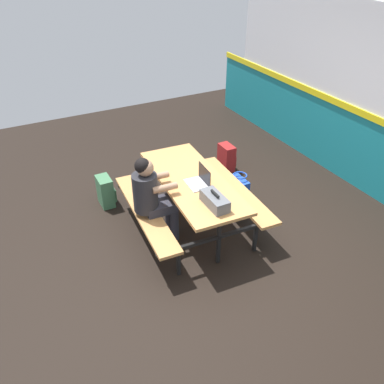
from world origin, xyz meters
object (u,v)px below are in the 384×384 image
object	(u,v)px
toolbox_grey	(215,201)
backpack_dark	(106,191)
satchel_spare	(227,158)
tote_bag_bright	(239,189)
picnic_table_main	(192,190)
student_nearer	(152,194)
laptop_silver	(199,181)

from	to	relation	value
toolbox_grey	backpack_dark	xyz separation A→B (m)	(-1.67, -0.82, -0.60)
satchel_spare	backpack_dark	bearing A→B (deg)	-88.23
toolbox_grey	tote_bag_bright	distance (m)	1.43
backpack_dark	satchel_spare	xyz separation A→B (m)	(-0.06, 2.08, 0.00)
picnic_table_main	tote_bag_bright	xyz separation A→B (m)	(-0.24, 0.90, -0.38)
picnic_table_main	tote_bag_bright	size ratio (longest dim) A/B	4.49
picnic_table_main	tote_bag_bright	bearing A→B (deg)	105.12
picnic_table_main	student_nearer	bearing A→B (deg)	-87.15
laptop_silver	backpack_dark	bearing A→B (deg)	-143.04
student_nearer	satchel_spare	distance (m)	2.17
picnic_table_main	toolbox_grey	world-z (taller)	toolbox_grey
picnic_table_main	satchel_spare	distance (m)	1.68
backpack_dark	tote_bag_bright	distance (m)	1.93
student_nearer	laptop_silver	bearing A→B (deg)	79.33
laptop_silver	tote_bag_bright	world-z (taller)	laptop_silver
toolbox_grey	satchel_spare	size ratio (longest dim) A/B	0.91
picnic_table_main	laptop_silver	world-z (taller)	laptop_silver
student_nearer	backpack_dark	xyz separation A→B (m)	(-1.06, -0.30, -0.49)
toolbox_grey	student_nearer	bearing A→B (deg)	-139.11
laptop_silver	tote_bag_bright	size ratio (longest dim) A/B	0.77
laptop_silver	tote_bag_bright	bearing A→B (deg)	113.63
student_nearer	toolbox_grey	distance (m)	0.80
laptop_silver	backpack_dark	world-z (taller)	laptop_silver
toolbox_grey	backpack_dark	distance (m)	1.95
satchel_spare	tote_bag_bright	bearing A→B (deg)	-20.37
picnic_table_main	backpack_dark	xyz separation A→B (m)	(-1.04, -0.86, -0.36)
backpack_dark	tote_bag_bright	bearing A→B (deg)	65.74
satchel_spare	laptop_silver	bearing A→B (deg)	-43.90
picnic_table_main	toolbox_grey	bearing A→B (deg)	-3.61
picnic_table_main	backpack_dark	bearing A→B (deg)	-140.46
tote_bag_bright	satchel_spare	world-z (taller)	satchel_spare
picnic_table_main	satchel_spare	xyz separation A→B (m)	(-1.10, 1.22, -0.36)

